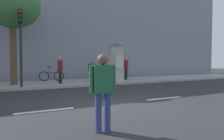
{
  "coord_description": "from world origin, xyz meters",
  "views": [
    {
      "loc": [
        -2.98,
        -6.19,
        1.54
      ],
      "look_at": [
        0.88,
        2.0,
        1.16
      ],
      "focal_mm": 30.04,
      "sensor_mm": 36.0,
      "label": 1
    }
  ],
  "objects_px": {
    "bicycle_leaning": "(52,76)",
    "pedestrian_near_pole": "(103,87)",
    "traffic_light": "(21,35)",
    "pedestrian_in_light_jacket": "(126,66)",
    "street_tree": "(12,5)",
    "pedestrian_in_red_top": "(104,75)",
    "pedestrian_tallest": "(60,68)",
    "pedestrian_with_backpack": "(92,69)",
    "poster_column": "(116,62)"
  },
  "relations": [
    {
      "from": "street_tree",
      "to": "pedestrian_in_light_jacket",
      "type": "bearing_deg",
      "value": 0.1
    },
    {
      "from": "traffic_light",
      "to": "bicycle_leaning",
      "type": "distance_m",
      "value": 4.23
    },
    {
      "from": "poster_column",
      "to": "street_tree",
      "type": "bearing_deg",
      "value": 175.08
    },
    {
      "from": "traffic_light",
      "to": "pedestrian_tallest",
      "type": "height_order",
      "value": "traffic_light"
    },
    {
      "from": "street_tree",
      "to": "pedestrian_near_pole",
      "type": "relative_size",
      "value": 3.67
    },
    {
      "from": "street_tree",
      "to": "pedestrian_in_light_jacket",
      "type": "relative_size",
      "value": 3.53
    },
    {
      "from": "pedestrian_tallest",
      "to": "pedestrian_with_backpack",
      "type": "distance_m",
      "value": 2.33
    },
    {
      "from": "poster_column",
      "to": "street_tree",
      "type": "distance_m",
      "value": 7.67
    },
    {
      "from": "street_tree",
      "to": "pedestrian_with_backpack",
      "type": "bearing_deg",
      "value": -3.73
    },
    {
      "from": "pedestrian_in_red_top",
      "to": "pedestrian_tallest",
      "type": "height_order",
      "value": "pedestrian_tallest"
    },
    {
      "from": "pedestrian_in_red_top",
      "to": "street_tree",
      "type": "bearing_deg",
      "value": 123.13
    },
    {
      "from": "poster_column",
      "to": "pedestrian_in_red_top",
      "type": "relative_size",
      "value": 1.65
    },
    {
      "from": "street_tree",
      "to": "pedestrian_in_red_top",
      "type": "bearing_deg",
      "value": -56.87
    },
    {
      "from": "street_tree",
      "to": "pedestrian_near_pole",
      "type": "height_order",
      "value": "street_tree"
    },
    {
      "from": "pedestrian_with_backpack",
      "to": "pedestrian_tallest",
      "type": "bearing_deg",
      "value": -171.86
    },
    {
      "from": "poster_column",
      "to": "bicycle_leaning",
      "type": "distance_m",
      "value": 4.88
    },
    {
      "from": "pedestrian_near_pole",
      "to": "pedestrian_with_backpack",
      "type": "relative_size",
      "value": 1.16
    },
    {
      "from": "traffic_light",
      "to": "pedestrian_in_light_jacket",
      "type": "height_order",
      "value": "traffic_light"
    },
    {
      "from": "pedestrian_tallest",
      "to": "pedestrian_with_backpack",
      "type": "relative_size",
      "value": 1.17
    },
    {
      "from": "poster_column",
      "to": "pedestrian_tallest",
      "type": "height_order",
      "value": "poster_column"
    },
    {
      "from": "street_tree",
      "to": "bicycle_leaning",
      "type": "height_order",
      "value": "street_tree"
    },
    {
      "from": "poster_column",
      "to": "pedestrian_in_red_top",
      "type": "xyz_separation_m",
      "value": [
        -3.15,
        -5.05,
        -0.56
      ]
    },
    {
      "from": "poster_column",
      "to": "pedestrian_near_pole",
      "type": "bearing_deg",
      "value": -118.34
    },
    {
      "from": "traffic_light",
      "to": "poster_column",
      "type": "height_order",
      "value": "traffic_light"
    },
    {
      "from": "traffic_light",
      "to": "pedestrian_near_pole",
      "type": "xyz_separation_m",
      "value": [
        1.69,
        -7.67,
        -1.99
      ]
    },
    {
      "from": "traffic_light",
      "to": "pedestrian_near_pole",
      "type": "relative_size",
      "value": 2.46
    },
    {
      "from": "street_tree",
      "to": "pedestrian_tallest",
      "type": "bearing_deg",
      "value": -13.61
    },
    {
      "from": "pedestrian_in_light_jacket",
      "to": "bicycle_leaning",
      "type": "height_order",
      "value": "pedestrian_in_light_jacket"
    },
    {
      "from": "bicycle_leaning",
      "to": "street_tree",
      "type": "bearing_deg",
      "value": -153.62
    },
    {
      "from": "bicycle_leaning",
      "to": "pedestrian_near_pole",
      "type": "bearing_deg",
      "value": -91.51
    },
    {
      "from": "pedestrian_in_red_top",
      "to": "pedestrian_near_pole",
      "type": "xyz_separation_m",
      "value": [
        -1.55,
        -3.68,
        0.01
      ]
    },
    {
      "from": "traffic_light",
      "to": "pedestrian_in_red_top",
      "type": "relative_size",
      "value": 2.52
    },
    {
      "from": "traffic_light",
      "to": "bicycle_leaning",
      "type": "bearing_deg",
      "value": 55.28
    },
    {
      "from": "pedestrian_in_red_top",
      "to": "pedestrian_in_light_jacket",
      "type": "bearing_deg",
      "value": 52.63
    },
    {
      "from": "pedestrian_with_backpack",
      "to": "pedestrian_in_light_jacket",
      "type": "height_order",
      "value": "pedestrian_in_light_jacket"
    },
    {
      "from": "pedestrian_near_pole",
      "to": "bicycle_leaning",
      "type": "bearing_deg",
      "value": 88.49
    },
    {
      "from": "pedestrian_tallest",
      "to": "pedestrian_with_backpack",
      "type": "xyz_separation_m",
      "value": [
        2.3,
        0.33,
        -0.14
      ]
    },
    {
      "from": "poster_column",
      "to": "pedestrian_near_pole",
      "type": "relative_size",
      "value": 1.61
    },
    {
      "from": "pedestrian_with_backpack",
      "to": "bicycle_leaning",
      "type": "xyz_separation_m",
      "value": [
        -2.61,
        1.52,
        -0.49
      ]
    },
    {
      "from": "poster_column",
      "to": "bicycle_leaning",
      "type": "relative_size",
      "value": 1.58
    },
    {
      "from": "pedestrian_with_backpack",
      "to": "bicycle_leaning",
      "type": "relative_size",
      "value": 0.85
    },
    {
      "from": "pedestrian_near_pole",
      "to": "street_tree",
      "type": "bearing_deg",
      "value": 102.87
    },
    {
      "from": "poster_column",
      "to": "pedestrian_tallest",
      "type": "relative_size",
      "value": 1.59
    },
    {
      "from": "traffic_light",
      "to": "pedestrian_with_backpack",
      "type": "relative_size",
      "value": 2.85
    },
    {
      "from": "pedestrian_near_pole",
      "to": "pedestrian_in_light_jacket",
      "type": "bearing_deg",
      "value": 57.84
    },
    {
      "from": "poster_column",
      "to": "pedestrian_near_pole",
      "type": "xyz_separation_m",
      "value": [
        -4.7,
        -8.72,
        -0.55
      ]
    },
    {
      "from": "traffic_light",
      "to": "pedestrian_near_pole",
      "type": "distance_m",
      "value": 8.1
    },
    {
      "from": "pedestrian_in_red_top",
      "to": "pedestrian_in_light_jacket",
      "type": "height_order",
      "value": "pedestrian_in_light_jacket"
    },
    {
      "from": "traffic_light",
      "to": "pedestrian_near_pole",
      "type": "bearing_deg",
      "value": -77.6
    },
    {
      "from": "poster_column",
      "to": "pedestrian_with_backpack",
      "type": "relative_size",
      "value": 1.87
    }
  ]
}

